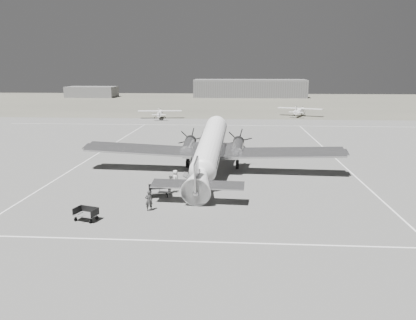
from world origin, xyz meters
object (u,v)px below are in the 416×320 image
Objects in this scene: dc3_airliner at (209,151)px; baggage_cart_far at (86,214)px; shed_secondary at (92,92)px; light_plane_right at (300,112)px; hangar_main at (250,88)px; passenger at (175,179)px; baggage_cart_near at (159,191)px; light_plane_left at (160,114)px; ground_crew at (149,201)px; ramp_agent at (172,184)px.

dc3_airliner reaches higher than baggage_cart_far.
shed_secondary is 133.34m from baggage_cart_far.
dc3_airliner reaches higher than light_plane_right.
shed_secondary is 10.65× the size of baggage_cart_far.
hangar_main is 1.51× the size of dc3_airliner.
passenger is at bearing -67.19° from shed_secondary.
hangar_main is 125.52m from baggage_cart_near.
light_plane_left is at bearing -59.63° from shed_secondary.
dc3_airliner is at bearing 44.38° from baggage_cart_near.
ground_crew is (-4.02, -10.31, -1.85)m from dc3_airliner.
shed_secondary is at bearing 96.25° from baggage_cart_near.
ramp_agent is (0.93, 1.13, 0.35)m from baggage_cart_near.
ground_crew is at bearing 46.80° from baggage_cart_far.
baggage_cart_far is at bearing -119.62° from dc3_airliner.
light_plane_left is at bearing 14.62° from passenger.
dc3_airliner is at bearing -93.81° from hangar_main.
light_plane_left reaches higher than passenger.
baggage_cart_near is 7.26m from baggage_cart_far.
dc3_airliner is 17.37× the size of ground_crew.
light_plane_right is 5.77× the size of baggage_cart_near.
light_plane_left is at bearing -97.62° from ground_crew.
baggage_cart_near is 1.11× the size of ground_crew.
baggage_cart_near is at bearing -68.10° from shed_secondary.
hangar_main is 24.68× the size of ramp_agent.
dc3_airliner is at bearing -40.20° from ramp_agent.
light_plane_right is at bearing -31.00° from ramp_agent.
shed_secondary is at bearing 125.85° from baggage_cart_far.
dc3_airliner is 16.46× the size of baggage_cart_far.
shed_secondary is 124.59m from dc3_airliner.
shed_secondary is at bearing 10.07° from ramp_agent.
light_plane_left is 55.64m from baggage_cart_near.
hangar_main is 129.04m from ground_crew.
hangar_main reaches higher than baggage_cart_far.
light_plane_left is 31.82m from light_plane_right.
shed_secondary is 10.58× the size of ramp_agent.
baggage_cart_far is (44.01, -125.86, -1.52)m from shed_secondary.
ramp_agent is (-20.22, -60.09, -0.22)m from light_plane_right.
light_plane_right reaches higher than baggage_cart_far.
light_plane_right is (17.24, 54.43, -1.58)m from dc3_airliner.
light_plane_left is (38.22, -65.21, -1.00)m from shed_secondary.
ground_crew is at bearing -87.45° from light_plane_left.
dc3_airliner is 11.22m from ground_crew.
dc3_airliner is at bearing -80.91° from light_plane_left.
shed_secondary is at bearing 113.28° from light_plane_left.
ramp_agent is at bearing -119.82° from ground_crew.
light_plane_right reaches higher than ramp_agent.
baggage_cart_near is 3.54m from ground_crew.
hangar_main is at bearing 89.17° from dc3_airliner.
baggage_cart_near is 1.05× the size of ramp_agent.
light_plane_left reaches higher than ground_crew.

